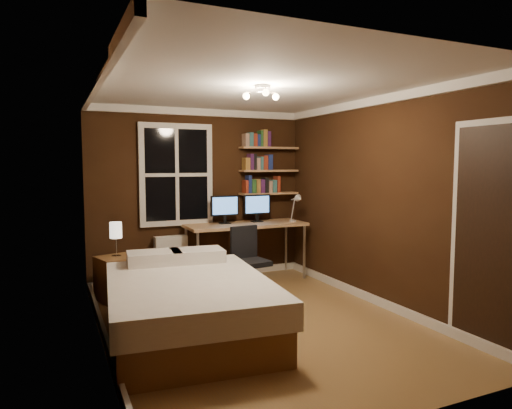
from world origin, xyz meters
name	(u,v)px	position (x,y,z in m)	size (l,w,h in m)	color
floor	(258,322)	(0.00, 0.00, 0.00)	(4.20, 4.20, 0.00)	olive
wall_back	(199,195)	(0.00, 2.10, 1.25)	(3.20, 0.04, 2.50)	black
wall_left	(99,214)	(-1.60, 0.00, 1.25)	(0.04, 4.20, 2.50)	black
wall_right	(380,202)	(1.60, 0.00, 1.25)	(0.04, 4.20, 2.50)	black
ceiling	(258,87)	(0.00, 0.00, 2.50)	(3.20, 4.20, 0.02)	white
window	(176,175)	(-0.35, 2.06, 1.55)	(1.06, 0.06, 1.46)	silver
door	(492,240)	(1.59, -1.55, 1.02)	(0.03, 0.82, 2.05)	black
ceiling_fixture	(263,95)	(0.00, -0.10, 2.40)	(0.44, 0.44, 0.18)	beige
bookshelf_lower	(269,193)	(1.08, 1.98, 1.25)	(0.92, 0.22, 0.03)	tan
books_row_lower	(269,185)	(1.08, 1.98, 1.38)	(0.54, 0.16, 0.23)	maroon
bookshelf_middle	(269,171)	(1.08, 1.98, 1.60)	(0.92, 0.22, 0.03)	tan
books_row_middle	(269,162)	(1.08, 1.98, 1.73)	(0.42, 0.16, 0.23)	navy
bookshelf_upper	(269,148)	(1.08, 1.98, 1.95)	(0.92, 0.22, 0.03)	tan
books_row_upper	(269,139)	(1.08, 1.98, 2.08)	(0.42, 0.16, 0.23)	#255424
bed	(188,305)	(-0.79, -0.04, 0.31)	(1.72, 2.25, 0.72)	brown
nightstand	(117,278)	(-1.28, 1.48, 0.27)	(0.44, 0.44, 0.55)	brown
bedside_lamp	(116,239)	(-1.28, 1.48, 0.77)	(0.15, 0.15, 0.43)	#F1E9CE
radiator	(171,260)	(-0.47, 1.98, 0.34)	(0.45, 0.16, 0.68)	silver
desk	(246,227)	(0.59, 1.75, 0.78)	(1.76, 0.66, 0.84)	tan
monitor_left	(225,210)	(0.30, 1.84, 1.04)	(0.42, 0.12, 0.41)	black
monitor_right	(257,208)	(0.81, 1.84, 1.04)	(0.42, 0.12, 0.41)	black
desk_lamp	(295,207)	(1.32, 1.57, 1.06)	(0.14, 0.32, 0.44)	silver
office_chair	(249,271)	(0.30, 0.95, 0.33)	(0.50, 0.50, 0.90)	black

